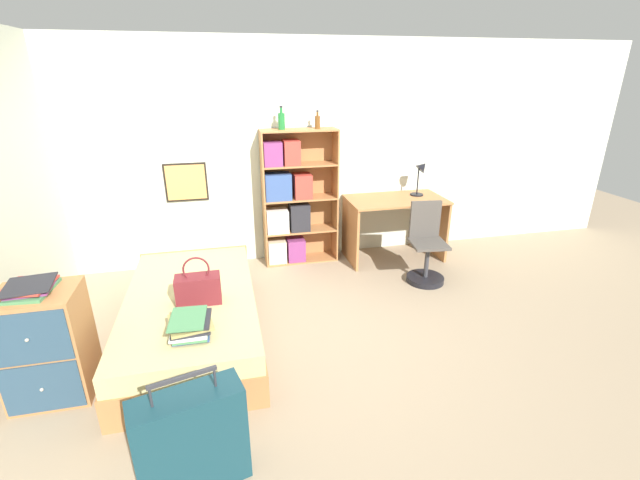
% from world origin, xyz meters
% --- Properties ---
extents(ground_plane, '(14.00, 14.00, 0.00)m').
position_xyz_m(ground_plane, '(0.00, 0.00, 0.00)').
color(ground_plane, gray).
extents(wall_back, '(10.00, 0.09, 2.60)m').
position_xyz_m(wall_back, '(-0.00, 1.65, 1.30)').
color(wall_back, beige).
rests_on(wall_back, ground_plane).
extents(bed, '(1.11, 2.05, 0.43)m').
position_xyz_m(bed, '(-0.72, 0.02, 0.21)').
color(bed, '#A36B3D').
rests_on(bed, ground_plane).
extents(handbag, '(0.36, 0.17, 0.41)m').
position_xyz_m(handbag, '(-0.63, -0.16, 0.56)').
color(handbag, maroon).
rests_on(handbag, bed).
extents(book_stack_on_bed, '(0.35, 0.36, 0.13)m').
position_xyz_m(book_stack_on_bed, '(-0.68, -0.61, 0.50)').
color(book_stack_on_bed, '#B2382D').
rests_on(book_stack_on_bed, bed).
extents(suitcase, '(0.63, 0.36, 0.76)m').
position_xyz_m(suitcase, '(-0.65, -1.52, 0.32)').
color(suitcase, '#143842').
rests_on(suitcase, ground_plane).
extents(dresser, '(0.53, 0.47, 0.84)m').
position_xyz_m(dresser, '(-1.67, -0.51, 0.42)').
color(dresser, '#A36B3D').
rests_on(dresser, ground_plane).
extents(magazine_pile_on_dresser, '(0.33, 0.36, 0.06)m').
position_xyz_m(magazine_pile_on_dresser, '(-1.69, -0.49, 0.87)').
color(magazine_pile_on_dresser, '#427A4C').
rests_on(magazine_pile_on_dresser, dresser).
extents(bookcase, '(0.89, 0.30, 1.62)m').
position_xyz_m(bookcase, '(0.41, 1.45, 0.77)').
color(bookcase, '#A36B3D').
rests_on(bookcase, ground_plane).
extents(bottle_green, '(0.08, 0.08, 0.26)m').
position_xyz_m(bottle_green, '(0.33, 1.45, 1.71)').
color(bottle_green, '#1E6B2D').
rests_on(bottle_green, bookcase).
extents(bottle_brown, '(0.06, 0.06, 0.20)m').
position_xyz_m(bottle_brown, '(0.74, 1.45, 1.69)').
color(bottle_brown, brown).
rests_on(bottle_brown, bookcase).
extents(desk, '(1.19, 0.67, 0.78)m').
position_xyz_m(desk, '(1.69, 1.27, 0.54)').
color(desk, '#A36B3D').
rests_on(desk, ground_plane).
extents(desk_lamp, '(0.21, 0.16, 0.44)m').
position_xyz_m(desk_lamp, '(2.04, 1.35, 1.07)').
color(desk_lamp, black).
rests_on(desk_lamp, desk).
extents(desk_chair, '(0.42, 0.43, 0.90)m').
position_xyz_m(desk_chair, '(1.79, 0.58, 0.30)').
color(desk_chair, black).
rests_on(desk_chair, ground_plane).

